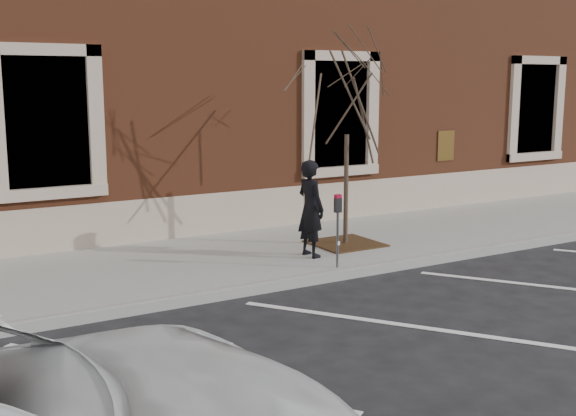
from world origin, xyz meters
TOP-DOWN VIEW (x-y plane):
  - ground at (0.00, 0.00)m, footprint 120.00×120.00m
  - sidewalk_near at (0.00, 1.75)m, footprint 40.00×3.50m
  - curb_near at (0.00, -0.05)m, footprint 40.00×0.12m
  - parking_stripes at (0.00, -2.20)m, footprint 28.00×4.40m
  - building_civic at (0.00, 7.74)m, footprint 40.00×8.62m
  - man at (0.68, 0.99)m, footprint 0.44×0.63m
  - parking_meter at (0.63, 0.13)m, footprint 0.11×0.08m
  - tree_grate at (1.71, 1.43)m, footprint 1.16×1.16m
  - sapling at (1.71, 1.43)m, footprint 2.18×2.18m

SIDE VIEW (x-z plane):
  - ground at x=0.00m, z-range 0.00..0.00m
  - parking_stripes at x=0.00m, z-range 0.00..0.01m
  - sidewalk_near at x=0.00m, z-range 0.00..0.15m
  - curb_near at x=0.00m, z-range 0.00..0.15m
  - tree_grate at x=1.71m, z-range 0.15..0.18m
  - parking_meter at x=0.63m, z-range 0.38..1.56m
  - man at x=0.68m, z-range 0.15..1.79m
  - sapling at x=1.71m, z-range 0.87..4.51m
  - building_civic at x=0.00m, z-range 0.00..8.00m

